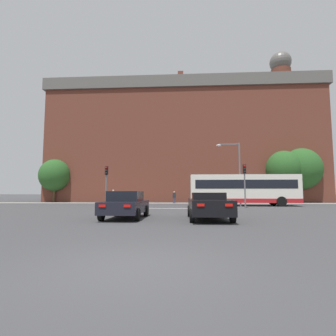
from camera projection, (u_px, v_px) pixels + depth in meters
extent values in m
plane|color=#3D3D3F|center=(135.00, 266.00, 4.97)|extent=(400.00, 400.00, 0.00)
cube|color=silver|center=(173.00, 208.00, 22.98)|extent=(9.45, 0.30, 0.01)
cube|color=gray|center=(177.00, 203.00, 34.47)|extent=(70.50, 2.50, 0.01)
cube|color=brown|center=(183.00, 151.00, 45.60)|extent=(42.41, 14.46, 17.21)
cube|color=#5B5954|center=(183.00, 98.00, 46.49)|extent=(43.26, 15.04, 1.85)
cube|color=brown|center=(89.00, 85.00, 45.89)|extent=(0.90, 0.90, 2.39)
cube|color=brown|center=(136.00, 84.00, 45.40)|extent=(0.90, 0.90, 2.39)
cube|color=brown|center=(181.00, 79.00, 43.59)|extent=(0.90, 0.90, 2.39)
cube|color=brown|center=(229.00, 89.00, 47.83)|extent=(0.90, 0.90, 2.39)
cube|color=brown|center=(288.00, 79.00, 43.44)|extent=(0.90, 0.90, 2.39)
cylinder|color=#5B2D22|center=(281.00, 80.00, 45.72)|extent=(3.28, 3.28, 3.80)
sphere|color=#5B5954|center=(280.00, 62.00, 46.02)|extent=(3.64, 3.64, 3.64)
cube|color=black|center=(126.00, 207.00, 14.22)|extent=(1.94, 4.38, 0.61)
cube|color=black|center=(126.00, 196.00, 14.23)|extent=(1.65, 1.98, 0.53)
cylinder|color=black|center=(116.00, 211.00, 15.60)|extent=(0.23, 0.64, 0.64)
cylinder|color=black|center=(146.00, 211.00, 15.47)|extent=(0.23, 0.64, 0.64)
cylinder|color=black|center=(101.00, 214.00, 12.92)|extent=(0.23, 0.64, 0.64)
cylinder|color=black|center=(137.00, 215.00, 12.79)|extent=(0.23, 0.64, 0.64)
cube|color=red|center=(102.00, 206.00, 12.10)|extent=(0.32, 0.05, 0.12)
cube|color=red|center=(127.00, 206.00, 12.01)|extent=(0.32, 0.05, 0.12)
cube|color=black|center=(209.00, 206.00, 13.57)|extent=(2.02, 4.74, 0.72)
cube|color=black|center=(208.00, 196.00, 13.74)|extent=(1.69, 1.44, 0.35)
cylinder|color=black|center=(190.00, 211.00, 15.03)|extent=(0.23, 0.64, 0.64)
cylinder|color=black|center=(222.00, 211.00, 14.95)|extent=(0.23, 0.64, 0.64)
cylinder|color=black|center=(192.00, 216.00, 12.13)|extent=(0.23, 0.64, 0.64)
cylinder|color=black|center=(233.00, 216.00, 12.05)|extent=(0.23, 0.64, 0.64)
cube|color=red|center=(201.00, 205.00, 11.26)|extent=(0.32, 0.06, 0.12)
cube|color=red|center=(229.00, 205.00, 11.20)|extent=(0.32, 0.06, 0.12)
cube|color=silver|center=(243.00, 189.00, 27.63)|extent=(11.10, 2.51, 2.89)
cube|color=#AD191E|center=(244.00, 200.00, 27.51)|extent=(11.12, 2.53, 0.44)
cube|color=black|center=(243.00, 185.00, 27.67)|extent=(10.21, 2.54, 0.90)
cylinder|color=black|center=(212.00, 201.00, 26.51)|extent=(1.00, 0.28, 1.00)
cylinder|color=black|center=(210.00, 201.00, 28.91)|extent=(1.00, 0.28, 1.00)
cylinder|color=black|center=(281.00, 202.00, 26.10)|extent=(1.00, 0.28, 1.00)
cylinder|color=black|center=(273.00, 201.00, 28.49)|extent=(1.00, 0.28, 1.00)
cylinder|color=slate|center=(106.00, 191.00, 24.22)|extent=(0.12, 0.12, 3.04)
cube|color=black|center=(107.00, 171.00, 24.40)|extent=(0.26, 0.20, 0.80)
sphere|color=red|center=(106.00, 168.00, 24.29)|extent=(0.17, 0.17, 0.17)
sphere|color=black|center=(106.00, 170.00, 24.27)|extent=(0.17, 0.17, 0.17)
sphere|color=black|center=(106.00, 173.00, 24.24)|extent=(0.17, 0.17, 0.17)
cylinder|color=slate|center=(245.00, 191.00, 23.41)|extent=(0.12, 0.12, 3.12)
cube|color=black|center=(244.00, 169.00, 23.60)|extent=(0.26, 0.20, 0.80)
sphere|color=red|center=(245.00, 166.00, 23.49)|extent=(0.17, 0.17, 0.17)
sphere|color=black|center=(245.00, 169.00, 23.47)|extent=(0.17, 0.17, 0.17)
sphere|color=black|center=(245.00, 172.00, 23.45)|extent=(0.17, 0.17, 0.17)
cylinder|color=slate|center=(240.00, 174.00, 26.65)|extent=(0.16, 0.16, 6.50)
cylinder|color=slate|center=(229.00, 144.00, 27.00)|extent=(2.09, 0.10, 0.10)
ellipsoid|color=#B2B2B7|center=(219.00, 145.00, 27.05)|extent=(0.50, 0.36, 0.22)
cylinder|color=#333851|center=(175.00, 200.00, 34.36)|extent=(0.13, 0.13, 0.75)
cylinder|color=#333851|center=(174.00, 200.00, 34.39)|extent=(0.13, 0.13, 0.75)
cube|color=#232328|center=(174.00, 195.00, 34.44)|extent=(0.42, 0.27, 0.59)
sphere|color=tan|center=(174.00, 192.00, 34.48)|extent=(0.22, 0.22, 0.22)
cylinder|color=brown|center=(195.00, 200.00, 34.44)|extent=(0.13, 0.13, 0.76)
cylinder|color=brown|center=(195.00, 200.00, 34.28)|extent=(0.13, 0.13, 0.76)
cube|color=navy|center=(195.00, 195.00, 34.43)|extent=(0.34, 0.45, 0.61)
sphere|color=tan|center=(195.00, 192.00, 34.46)|extent=(0.23, 0.23, 0.23)
cylinder|color=brown|center=(113.00, 200.00, 34.23)|extent=(0.13, 0.13, 0.84)
cylinder|color=brown|center=(113.00, 200.00, 34.08)|extent=(0.13, 0.13, 0.84)
cube|color=olive|center=(113.00, 194.00, 34.23)|extent=(0.35, 0.45, 0.67)
sphere|color=tan|center=(113.00, 191.00, 34.27)|extent=(0.25, 0.25, 0.25)
cylinder|color=#4C3823|center=(54.00, 195.00, 38.55)|extent=(0.36, 0.36, 2.06)
ellipsoid|color=#285623|center=(55.00, 175.00, 38.83)|extent=(4.50, 4.50, 4.72)
cylinder|color=#4C3823|center=(303.00, 194.00, 36.90)|extent=(0.36, 0.36, 2.38)
ellipsoid|color=#285623|center=(301.00, 169.00, 37.24)|extent=(5.60, 5.60, 5.88)
cylinder|color=#4C3823|center=(285.00, 193.00, 36.37)|extent=(0.36, 0.36, 2.68)
ellipsoid|color=#285623|center=(284.00, 169.00, 36.68)|extent=(4.81, 4.81, 5.05)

